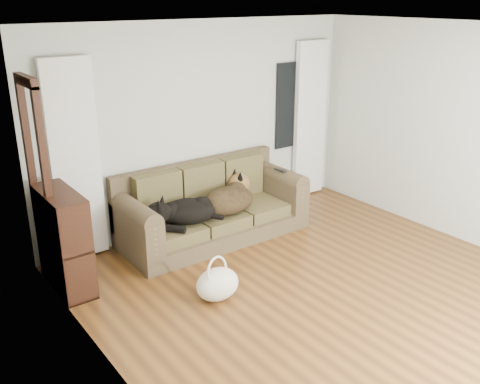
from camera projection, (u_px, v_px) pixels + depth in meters
floor at (340, 300)px, 5.35m from camera, size 5.00×5.00×0.00m
ceiling at (360, 29)px, 4.45m from camera, size 5.00×5.00×0.00m
wall_back at (202, 126)px, 6.79m from camera, size 4.50×0.04×2.60m
wall_left at (121, 239)px, 3.65m from camera, size 0.04×5.00×2.60m
curtain_left at (75, 162)px, 5.83m from camera, size 0.55×0.08×2.25m
curtain_right at (310, 120)px, 7.78m from camera, size 0.55×0.08×2.25m
window_pane at (290, 105)px, 7.53m from camera, size 0.50×0.03×1.20m
door_casing at (41, 189)px, 5.31m from camera, size 0.07×0.60×2.10m
sofa at (214, 204)px, 6.58m from camera, size 2.34×1.01×0.96m
dog_black_lab at (185, 213)px, 6.23m from camera, size 0.82×0.71×0.29m
dog_shepherd at (229, 200)px, 6.59m from camera, size 0.87×0.70×0.34m
tv_remote at (280, 170)px, 6.93m from camera, size 0.06×0.16×0.02m
tote_bag at (217, 285)px, 5.31m from camera, size 0.45×0.35×0.33m
bookshelf at (64, 243)px, 5.42m from camera, size 0.33×0.85×1.05m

